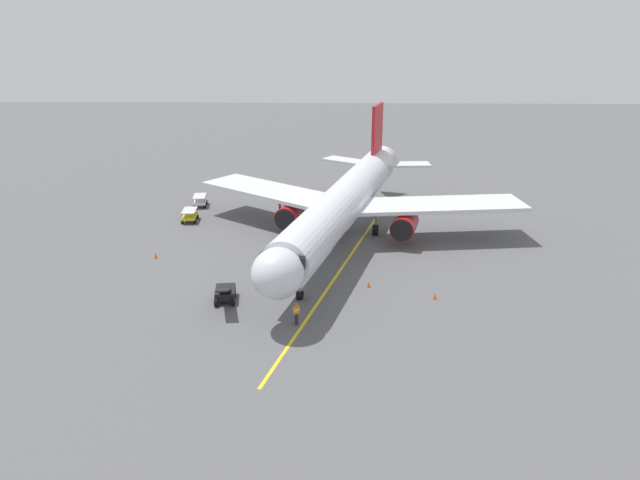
{
  "coord_description": "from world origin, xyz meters",
  "views": [
    {
      "loc": [
        2.55,
        55.22,
        20.19
      ],
      "look_at": [
        3.92,
        7.75,
        3.0
      ],
      "focal_mm": 33.56,
      "sensor_mm": 36.0,
      "label": 1
    }
  ],
  "objects_px": {
    "safety_cone_wing_port": "(369,284)",
    "baggage_cart_starboard_side": "(200,201)",
    "safety_cone_nose_right": "(435,296)",
    "belt_loader_near_nose": "(225,293)",
    "airplane": "(344,202)",
    "ground_crew_wing_walker": "(298,264)",
    "ground_crew_marshaller": "(296,313)",
    "baggage_cart_portside": "(190,215)",
    "ground_crew_loader": "(280,205)",
    "safety_cone_nose_left": "(156,255)"
  },
  "relations": [
    {
      "from": "safety_cone_wing_port",
      "to": "baggage_cart_starboard_side",
      "type": "bearing_deg",
      "value": -50.26
    },
    {
      "from": "baggage_cart_starboard_side",
      "to": "safety_cone_nose_right",
      "type": "xyz_separation_m",
      "value": [
        -23.78,
        24.61,
        -0.38
      ]
    },
    {
      "from": "belt_loader_near_nose",
      "to": "baggage_cart_starboard_side",
      "type": "distance_m",
      "value": 26.56
    },
    {
      "from": "belt_loader_near_nose",
      "to": "safety_cone_nose_right",
      "type": "relative_size",
      "value": 8.52
    },
    {
      "from": "airplane",
      "to": "ground_crew_wing_walker",
      "type": "relative_size",
      "value": 23.25
    },
    {
      "from": "ground_crew_marshaller",
      "to": "baggage_cart_portside",
      "type": "distance_m",
      "value": 26.86
    },
    {
      "from": "airplane",
      "to": "safety_cone_nose_right",
      "type": "distance_m",
      "value": 15.2
    },
    {
      "from": "belt_loader_near_nose",
      "to": "safety_cone_nose_right",
      "type": "distance_m",
      "value": 16.28
    },
    {
      "from": "ground_crew_loader",
      "to": "belt_loader_near_nose",
      "type": "height_order",
      "value": "belt_loader_near_nose"
    },
    {
      "from": "ground_crew_marshaller",
      "to": "ground_crew_loader",
      "type": "relative_size",
      "value": 1.0
    },
    {
      "from": "airplane",
      "to": "ground_crew_marshaller",
      "type": "distance_m",
      "value": 18.12
    },
    {
      "from": "ground_crew_wing_walker",
      "to": "baggage_cart_portside",
      "type": "relative_size",
      "value": 0.63
    },
    {
      "from": "ground_crew_loader",
      "to": "airplane",
      "type": "bearing_deg",
      "value": 127.63
    },
    {
      "from": "airplane",
      "to": "ground_crew_marshaller",
      "type": "height_order",
      "value": "airplane"
    },
    {
      "from": "baggage_cart_portside",
      "to": "ground_crew_marshaller",
      "type": "bearing_deg",
      "value": 119.32
    },
    {
      "from": "baggage_cart_starboard_side",
      "to": "airplane",
      "type": "bearing_deg",
      "value": 145.37
    },
    {
      "from": "belt_loader_near_nose",
      "to": "ground_crew_loader",
      "type": "bearing_deg",
      "value": -95.2
    },
    {
      "from": "ground_crew_wing_walker",
      "to": "airplane",
      "type": "bearing_deg",
      "value": -116.17
    },
    {
      "from": "safety_cone_nose_left",
      "to": "ground_crew_loader",
      "type": "bearing_deg",
      "value": -125.13
    },
    {
      "from": "airplane",
      "to": "safety_cone_nose_right",
      "type": "height_order",
      "value": "airplane"
    },
    {
      "from": "ground_crew_loader",
      "to": "baggage_cart_starboard_side",
      "type": "relative_size",
      "value": 0.62
    },
    {
      "from": "safety_cone_nose_right",
      "to": "baggage_cart_starboard_side",
      "type": "bearing_deg",
      "value": -45.98
    },
    {
      "from": "safety_cone_nose_right",
      "to": "safety_cone_wing_port",
      "type": "distance_m",
      "value": 5.45
    },
    {
      "from": "ground_crew_loader",
      "to": "belt_loader_near_nose",
      "type": "xyz_separation_m",
      "value": [
        2.11,
        23.16,
        -0.17
      ]
    },
    {
      "from": "safety_cone_nose_left",
      "to": "airplane",
      "type": "bearing_deg",
      "value": -163.71
    },
    {
      "from": "baggage_cart_starboard_side",
      "to": "safety_cone_wing_port",
      "type": "relative_size",
      "value": 5.01
    },
    {
      "from": "airplane",
      "to": "safety_cone_nose_left",
      "type": "distance_m",
      "value": 18.38
    },
    {
      "from": "ground_crew_loader",
      "to": "ground_crew_wing_walker",
      "type": "bearing_deg",
      "value": 100.25
    },
    {
      "from": "baggage_cart_portside",
      "to": "belt_loader_near_nose",
      "type": "bearing_deg",
      "value": 110.52
    },
    {
      "from": "ground_crew_loader",
      "to": "safety_cone_wing_port",
      "type": "relative_size",
      "value": 3.11
    },
    {
      "from": "ground_crew_marshaller",
      "to": "safety_cone_nose_right",
      "type": "height_order",
      "value": "ground_crew_marshaller"
    },
    {
      "from": "safety_cone_nose_right",
      "to": "airplane",
      "type": "bearing_deg",
      "value": -61.81
    },
    {
      "from": "baggage_cart_starboard_side",
      "to": "safety_cone_nose_left",
      "type": "bearing_deg",
      "value": 88.42
    },
    {
      "from": "ground_crew_wing_walker",
      "to": "belt_loader_near_nose",
      "type": "xyz_separation_m",
      "value": [
        5.27,
        5.68,
        -0.17
      ]
    },
    {
      "from": "airplane",
      "to": "safety_cone_wing_port",
      "type": "relative_size",
      "value": 72.28
    },
    {
      "from": "safety_cone_nose_left",
      "to": "safety_cone_nose_right",
      "type": "bearing_deg",
      "value": 161.85
    },
    {
      "from": "baggage_cart_starboard_side",
      "to": "ground_crew_loader",
      "type": "bearing_deg",
      "value": 166.55
    },
    {
      "from": "ground_crew_wing_walker",
      "to": "safety_cone_nose_right",
      "type": "height_order",
      "value": "ground_crew_wing_walker"
    },
    {
      "from": "ground_crew_marshaller",
      "to": "safety_cone_wing_port",
      "type": "height_order",
      "value": "ground_crew_marshaller"
    },
    {
      "from": "ground_crew_wing_walker",
      "to": "ground_crew_marshaller",
      "type": "bearing_deg",
      "value": 92.96
    },
    {
      "from": "belt_loader_near_nose",
      "to": "baggage_cart_portside",
      "type": "height_order",
      "value": "belt_loader_near_nose"
    },
    {
      "from": "safety_cone_nose_right",
      "to": "ground_crew_marshaller",
      "type": "bearing_deg",
      "value": 23.22
    },
    {
      "from": "airplane",
      "to": "ground_crew_wing_walker",
      "type": "distance_m",
      "value": 9.62
    },
    {
      "from": "baggage_cart_portside",
      "to": "baggage_cart_starboard_side",
      "type": "xyz_separation_m",
      "value": [
        0.13,
        -5.69,
        0.0
      ]
    },
    {
      "from": "baggage_cart_portside",
      "to": "airplane",
      "type": "bearing_deg",
      "value": 160.45
    },
    {
      "from": "airplane",
      "to": "baggage_cart_starboard_side",
      "type": "height_order",
      "value": "airplane"
    },
    {
      "from": "belt_loader_near_nose",
      "to": "safety_cone_nose_left",
      "type": "relative_size",
      "value": 8.52
    },
    {
      "from": "airplane",
      "to": "safety_cone_wing_port",
      "type": "xyz_separation_m",
      "value": [
        -1.92,
        10.92,
        -3.73
      ]
    },
    {
      "from": "ground_crew_loader",
      "to": "belt_loader_near_nose",
      "type": "bearing_deg",
      "value": 84.8
    },
    {
      "from": "ground_crew_marshaller",
      "to": "ground_crew_wing_walker",
      "type": "relative_size",
      "value": 1.0
    }
  ]
}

